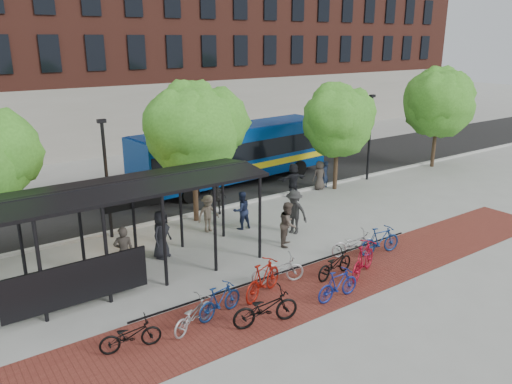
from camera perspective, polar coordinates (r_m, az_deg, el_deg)
ground at (r=22.84m, az=3.84°, el=-4.07°), size 160.00×160.00×0.00m
asphalt_street at (r=29.14m, az=-6.10°, el=0.61°), size 160.00×8.00×0.01m
curb at (r=25.86m, az=-1.74°, el=-1.33°), size 160.00×0.25×0.12m
brick_strip at (r=18.23m, az=8.93°, el=-9.99°), size 24.00×3.00×0.01m
bike_rack_rail at (r=18.04m, az=3.89°, el=-10.12°), size 12.00×0.05×0.95m
building_brick at (r=48.57m, az=-6.68°, el=19.10°), size 55.00×14.00×20.00m
bus_shelter at (r=17.66m, az=-15.88°, el=-0.83°), size 10.60×3.07×3.60m
tree_b at (r=22.79m, az=-7.06°, el=7.44°), size 5.15×4.20×6.47m
tree_c at (r=28.19m, az=9.41°, el=8.35°), size 4.66×3.80×5.92m
tree_d at (r=35.01m, az=20.20°, el=9.91°), size 5.39×4.40×6.55m
lamp_post_left at (r=21.80m, az=-16.71°, el=1.78°), size 0.35×0.20×5.12m
lamp_post_right at (r=30.66m, az=12.88°, el=6.37°), size 0.35×0.20×5.12m
bus at (r=29.22m, az=-2.49°, el=4.69°), size 12.83×3.95×3.41m
bike_0 at (r=14.67m, az=-14.16°, el=-15.57°), size 1.79×0.92×0.90m
bike_2 at (r=15.26m, az=-7.22°, el=-13.71°), size 1.86×1.28×0.93m
bike_3 at (r=15.76m, az=-4.16°, el=-12.25°), size 1.82×0.87×1.06m
bike_4 at (r=15.30m, az=1.08°, el=-13.09°), size 2.20×1.17×1.10m
bike_5 at (r=16.78m, az=0.80°, el=-9.89°), size 2.15×1.34×1.25m
bike_6 at (r=17.69m, az=2.49°, el=-8.85°), size 2.04×1.27×1.01m
bike_7 at (r=16.85m, az=9.35°, el=-10.41°), size 1.74×0.49×1.04m
bike_8 at (r=18.35m, az=8.98°, el=-8.10°), size 1.95×0.94×0.98m
bike_9 at (r=18.52m, az=12.16°, el=-7.56°), size 2.17×1.38×1.26m
bike_10 at (r=20.16m, az=11.06°, el=-5.79°), size 2.03×1.16×1.01m
bike_11 at (r=20.49m, az=13.99°, el=-5.40°), size 1.97×0.81×1.15m
pedestrian_0 at (r=19.78m, az=-10.76°, el=-4.78°), size 1.13×1.01×1.93m
pedestrian_1 at (r=18.50m, az=-14.85°, el=-6.65°), size 0.83×0.70×1.94m
pedestrian_2 at (r=22.39m, az=-1.67°, el=-2.10°), size 0.87×0.69×1.75m
pedestrian_3 at (r=22.15m, az=-5.47°, el=-2.46°), size 1.15×0.73×1.69m
pedestrian_4 at (r=24.42m, az=-4.53°, el=-0.66°), size 1.02×0.80×1.61m
pedestrian_5 at (r=27.01m, az=4.26°, el=1.37°), size 1.77×0.72×1.86m
pedestrian_6 at (r=28.48m, az=7.28°, el=1.90°), size 0.87×0.62×1.66m
pedestrian_7 at (r=28.88m, az=7.87°, el=2.02°), size 0.66×0.52×1.59m
pedestrian_8 at (r=20.65m, az=3.70°, el=-3.65°), size 1.15×1.13×1.87m
pedestrian_9 at (r=21.90m, az=4.37°, el=-2.29°), size 1.17×1.46×1.97m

